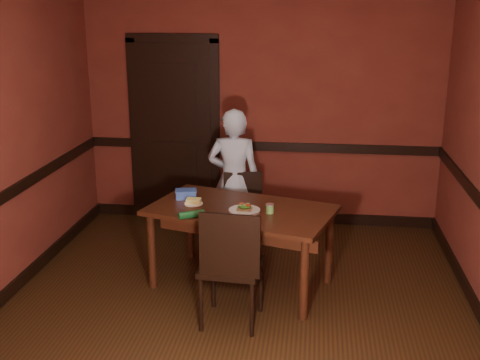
% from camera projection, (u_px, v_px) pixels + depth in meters
% --- Properties ---
extents(floor, '(4.00, 4.50, 0.01)m').
position_uv_depth(floor, '(235.00, 313.00, 4.99)').
color(floor, black).
rests_on(floor, ground).
extents(wall_back, '(4.00, 0.02, 2.70)m').
position_uv_depth(wall_back, '(261.00, 107.00, 6.75)').
color(wall_back, maroon).
rests_on(wall_back, ground).
extents(wall_front, '(4.00, 0.02, 2.70)m').
position_uv_depth(wall_front, '(160.00, 287.00, 2.47)').
color(wall_front, maroon).
rests_on(wall_front, ground).
extents(dado_back, '(4.00, 0.03, 0.10)m').
position_uv_depth(dado_back, '(261.00, 146.00, 6.87)').
color(dado_back, black).
rests_on(dado_back, ground).
extents(baseboard_back, '(4.00, 0.03, 0.12)m').
position_uv_depth(baseboard_back, '(260.00, 215.00, 7.10)').
color(baseboard_back, black).
rests_on(baseboard_back, ground).
extents(baseboard_left, '(0.03, 4.50, 0.12)m').
position_uv_depth(baseboard_left, '(9.00, 292.00, 5.22)').
color(baseboard_left, black).
rests_on(baseboard_left, ground).
extents(door, '(1.05, 0.07, 2.20)m').
position_uv_depth(door, '(175.00, 128.00, 6.92)').
color(door, black).
rests_on(door, ground).
extents(dining_table, '(1.77, 1.30, 0.74)m').
position_uv_depth(dining_table, '(241.00, 247.00, 5.39)').
color(dining_table, '#33170C').
rests_on(dining_table, floor).
extents(chair_far, '(0.45, 0.45, 0.84)m').
position_uv_depth(chair_far, '(238.00, 217.00, 6.01)').
color(chair_far, black).
rests_on(chair_far, floor).
extents(chair_near, '(0.50, 0.50, 0.99)m').
position_uv_depth(chair_near, '(232.00, 264.00, 4.74)').
color(chair_near, black).
rests_on(chair_near, floor).
extents(person, '(0.54, 0.35, 1.47)m').
position_uv_depth(person, '(234.00, 180.00, 6.14)').
color(person, '#A8C0D6').
rests_on(person, floor).
extents(sandwich_plate, '(0.28, 0.28, 0.07)m').
position_uv_depth(sandwich_plate, '(244.00, 209.00, 5.19)').
color(sandwich_plate, silver).
rests_on(sandwich_plate, dining_table).
extents(sauce_jar, '(0.07, 0.07, 0.08)m').
position_uv_depth(sauce_jar, '(270.00, 208.00, 5.15)').
color(sauce_jar, '#589946').
rests_on(sauce_jar, dining_table).
extents(cheese_saucer, '(0.17, 0.17, 0.05)m').
position_uv_depth(cheese_saucer, '(194.00, 202.00, 5.38)').
color(cheese_saucer, silver).
rests_on(cheese_saucer, dining_table).
extents(food_tub, '(0.22, 0.17, 0.08)m').
position_uv_depth(food_tub, '(186.00, 194.00, 5.54)').
color(food_tub, '#3458B9').
rests_on(food_tub, dining_table).
extents(wrapped_veg, '(0.22, 0.17, 0.06)m').
position_uv_depth(wrapped_veg, '(191.00, 215.00, 5.03)').
color(wrapped_veg, '#154A20').
rests_on(wrapped_veg, dining_table).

